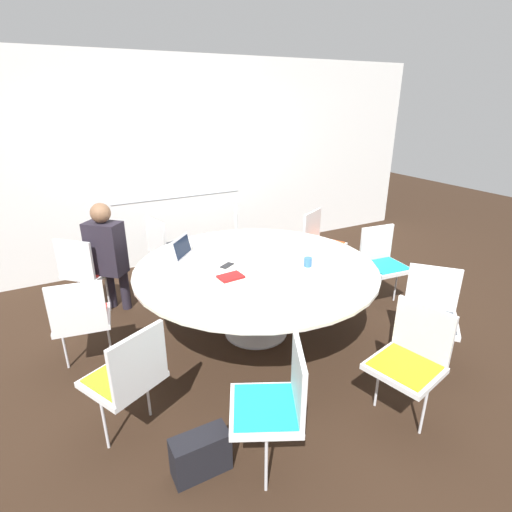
{
  "coord_description": "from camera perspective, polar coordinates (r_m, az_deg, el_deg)",
  "views": [
    {
      "loc": [
        -1.63,
        -3.01,
        2.19
      ],
      "look_at": [
        0.0,
        0.0,
        0.82
      ],
      "focal_mm": 28.0,
      "sensor_mm": 36.0,
      "label": 1
    }
  ],
  "objects": [
    {
      "name": "chair_7",
      "position": [
        5.09,
        9.21,
        2.36
      ],
      "size": [
        0.58,
        0.57,
        0.86
      ],
      "rotation": [
        0.0,
        0.0,
        9.9
      ],
      "color": "silver",
      "rests_on": "ground_plane"
    },
    {
      "name": "chair_2",
      "position": [
        2.83,
        -17.79,
        -15.72
      ],
      "size": [
        0.58,
        0.57,
        0.86
      ],
      "rotation": [
        0.0,
        0.0,
        6.74
      ],
      "color": "silver",
      "rests_on": "ground_plane"
    },
    {
      "name": "chair_4",
      "position": [
        3.05,
        21.24,
        -13.13
      ],
      "size": [
        0.51,
        0.52,
        0.86
      ],
      "rotation": [
        0.0,
        0.0,
        8.08
      ],
      "color": "silver",
      "rests_on": "ground_plane"
    },
    {
      "name": "handbag",
      "position": [
        2.77,
        -7.91,
        -26.24
      ],
      "size": [
        0.36,
        0.16,
        0.28
      ],
      "color": "black",
      "rests_on": "ground_plane"
    },
    {
      "name": "chair_0",
      "position": [
        4.56,
        -23.25,
        -1.58
      ],
      "size": [
        0.61,
        0.61,
        0.86
      ],
      "rotation": [
        0.0,
        0.0,
        5.52
      ],
      "color": "silver",
      "rests_on": "ground_plane"
    },
    {
      "name": "laptop",
      "position": [
        3.92,
        -9.64,
        0.33
      ],
      "size": [
        0.41,
        0.41,
        0.21
      ],
      "rotation": [
        0.0,
        0.0,
        0.81
      ],
      "color": "silver",
      "rests_on": "conference_table"
    },
    {
      "name": "chair_9",
      "position": [
        4.94,
        -12.66,
        1.51
      ],
      "size": [
        0.51,
        0.53,
        0.86
      ],
      "rotation": [
        0.0,
        0.0,
        11.23
      ],
      "color": "silver",
      "rests_on": "ground_plane"
    },
    {
      "name": "cell_phone",
      "position": [
        3.74,
        -4.16,
        -1.35
      ],
      "size": [
        0.16,
        0.13,
        0.01
      ],
      "color": "black",
      "rests_on": "conference_table"
    },
    {
      "name": "ground_plane",
      "position": [
        4.06,
        0.0,
        -10.8
      ],
      "size": [
        16.0,
        16.0,
        0.0
      ],
      "primitive_type": "plane",
      "color": "black"
    },
    {
      "name": "chair_5",
      "position": [
        3.7,
        23.65,
        -7.09
      ],
      "size": [
        0.61,
        0.61,
        0.86
      ],
      "rotation": [
        0.0,
        0.0,
        8.57
      ],
      "color": "silver",
      "rests_on": "ground_plane"
    },
    {
      "name": "chair_8",
      "position": [
        5.24,
        -1.43,
        3.21
      ],
      "size": [
        0.57,
        0.58,
        0.86
      ],
      "rotation": [
        0.0,
        0.0,
        10.54
      ],
      "color": "silver",
      "rests_on": "ground_plane"
    },
    {
      "name": "coffee_cup",
      "position": [
        3.73,
        7.42,
        -0.85
      ],
      "size": [
        0.08,
        0.08,
        0.09
      ],
      "color": "#33669E",
      "rests_on": "conference_table"
    },
    {
      "name": "conference_table",
      "position": [
        3.75,
        0.0,
        -2.44
      ],
      "size": [
        2.25,
        2.25,
        0.72
      ],
      "color": "#B7B7BC",
      "rests_on": "ground_plane"
    },
    {
      "name": "chair_1",
      "position": [
        3.61,
        -23.72,
        -7.83
      ],
      "size": [
        0.5,
        0.49,
        0.86
      ],
      "rotation": [
        0.0,
        0.0,
        6.12
      ],
      "color": "silver",
      "rests_on": "ground_plane"
    },
    {
      "name": "chair_3",
      "position": [
        2.52,
        2.92,
        -19.8
      ],
      "size": [
        0.57,
        0.58,
        0.86
      ],
      "rotation": [
        0.0,
        0.0,
        7.39
      ],
      "color": "silver",
      "rests_on": "ground_plane"
    },
    {
      "name": "spiral_notebook",
      "position": [
        3.49,
        -3.63,
        -2.97
      ],
      "size": [
        0.22,
        0.17,
        0.02
      ],
      "color": "maroon",
      "rests_on": "conference_table"
    },
    {
      "name": "wall_back",
      "position": [
        5.58,
        -11.47,
        12.79
      ],
      "size": [
        8.0,
        0.07,
        2.7
      ],
      "color": "silver",
      "rests_on": "ground_plane"
    },
    {
      "name": "chair_6",
      "position": [
        4.63,
        17.59,
        -0.43
      ],
      "size": [
        0.48,
        0.46,
        0.86
      ],
      "rotation": [
        0.0,
        0.0,
        9.32
      ],
      "color": "silver",
      "rests_on": "ground_plane"
    },
    {
      "name": "person_0",
      "position": [
        4.41,
        -20.51,
        0.78
      ],
      "size": [
        0.41,
        0.41,
        1.21
      ],
      "rotation": [
        0.0,
        0.0,
        5.52
      ],
      "color": "#231E28",
      "rests_on": "ground_plane"
    }
  ]
}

